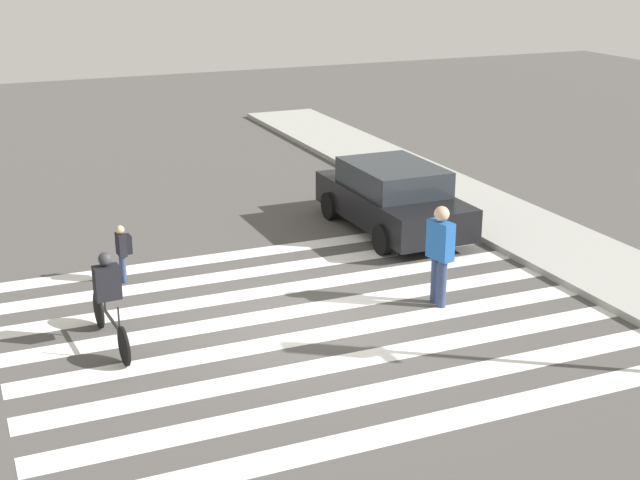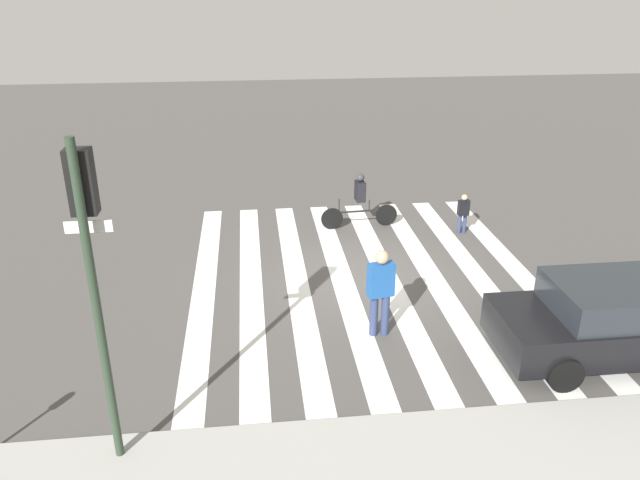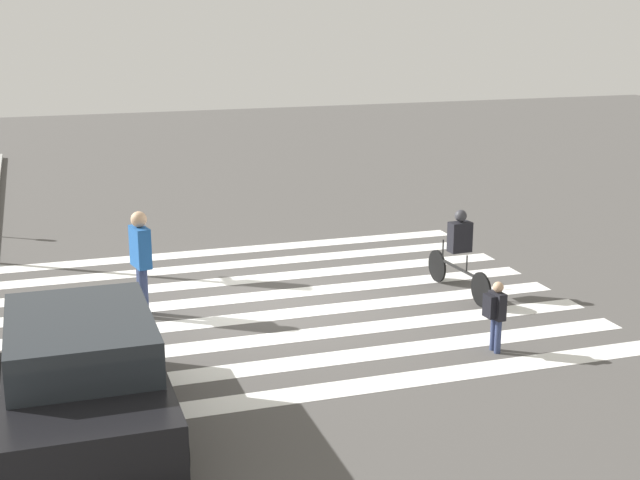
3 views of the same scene
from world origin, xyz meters
name	(u,v)px [view 2 (image 2 of 3)]	position (x,y,z in m)	size (l,w,h in m)	color
ground_plane	(365,279)	(0.00, 0.00, 0.00)	(60.00, 60.00, 0.00)	#4C4947
sidewalk_curb	(445,471)	(0.00, 6.25, 0.07)	(36.00, 2.50, 0.14)	#9E9E99
crosswalk_stripes	(365,279)	(0.00, 0.00, 0.00)	(7.99, 10.00, 0.01)	white
traffic_light	(90,247)	(4.65, 5.30, 3.40)	(0.60, 0.50, 4.86)	#283828
pedestrian_adult_blue_shirt	(381,288)	(0.17, 2.41, 1.03)	(0.54, 0.32, 1.82)	navy
pedestrian_adult_yellow_jacket	(464,211)	(-3.16, -2.48, 0.65)	(0.32, 0.27, 1.12)	navy
cyclist_near_curb	(360,198)	(-0.42, -3.24, 0.86)	(2.19, 0.42, 1.58)	black
car_parked_silver_sedan	(614,319)	(-3.95, 3.63, 0.77)	(4.33, 2.03, 1.52)	black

